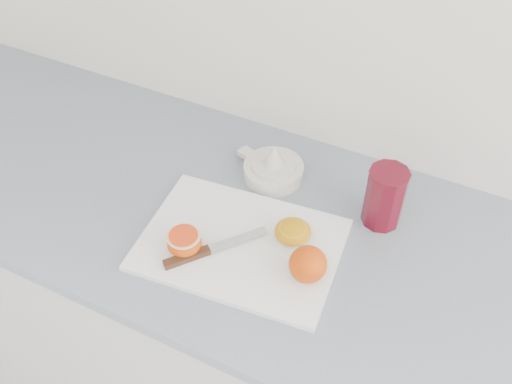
% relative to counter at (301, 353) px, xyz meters
% --- Properties ---
extents(counter, '(2.27, 0.64, 0.89)m').
position_rel_counter_xyz_m(counter, '(0.00, 0.00, 0.00)').
color(counter, silver).
rests_on(counter, ground).
extents(cutting_board, '(0.42, 0.32, 0.01)m').
position_rel_counter_xyz_m(cutting_board, '(-0.13, -0.08, 0.45)').
color(cutting_board, white).
rests_on(cutting_board, counter).
extents(whole_orange, '(0.07, 0.07, 0.07)m').
position_rel_counter_xyz_m(whole_orange, '(0.03, -0.10, 0.49)').
color(whole_orange, '#D43A02').
rests_on(whole_orange, cutting_board).
extents(half_orange, '(0.07, 0.07, 0.04)m').
position_rel_counter_xyz_m(half_orange, '(-0.21, -0.14, 0.48)').
color(half_orange, '#D43A02').
rests_on(half_orange, cutting_board).
extents(squeezed_shell, '(0.07, 0.07, 0.03)m').
position_rel_counter_xyz_m(squeezed_shell, '(-0.04, -0.02, 0.47)').
color(squeezed_shell, orange).
rests_on(squeezed_shell, cutting_board).
extents(paring_knife, '(0.15, 0.18, 0.01)m').
position_rel_counter_xyz_m(paring_knife, '(-0.19, -0.15, 0.46)').
color(paring_knife, '#4C2D1D').
rests_on(paring_knife, cutting_board).
extents(citrus_juicer, '(0.17, 0.14, 0.09)m').
position_rel_counter_xyz_m(citrus_juicer, '(-0.16, 0.14, 0.47)').
color(citrus_juicer, white).
rests_on(citrus_juicer, counter).
extents(red_tumbler, '(0.08, 0.08, 0.13)m').
position_rel_counter_xyz_m(red_tumbler, '(0.10, 0.12, 0.51)').
color(red_tumbler, maroon).
rests_on(red_tumbler, counter).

